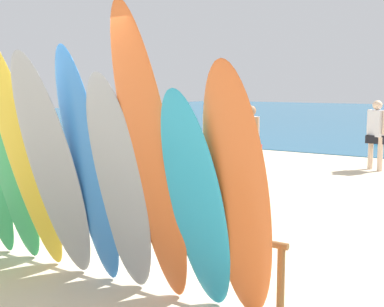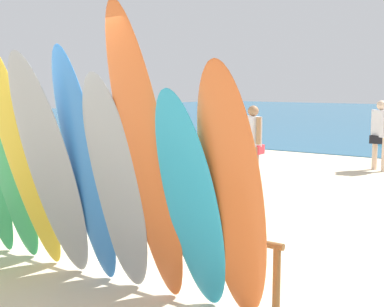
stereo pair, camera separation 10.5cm
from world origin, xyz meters
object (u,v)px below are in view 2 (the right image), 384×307
surfboard_orange_10 (233,197)px  beachgoer_midbeach (253,139)px  surfboard_grey_7 (116,186)px  beachgoer_strolling (380,130)px  surfboard_blue_6 (85,170)px  surfboard_rack (99,219)px  surfboard_green_3 (11,174)px  surfboard_teal_9 (192,205)px  surfboard_yellow_4 (24,160)px  surfboard_grey_5 (51,170)px  surfboard_orange_8 (146,161)px  beachgoer_near_rack (219,135)px

surfboard_orange_10 → beachgoer_midbeach: 6.41m
surfboard_grey_7 → beachgoer_strolling: surfboard_grey_7 is taller
surfboard_blue_6 → surfboard_orange_10: 1.59m
surfboard_rack → surfboard_green_3: surfboard_green_3 is taller
surfboard_teal_9 → beachgoer_strolling: 8.90m
beachgoer_midbeach → surfboard_yellow_4: bearing=-49.1°
surfboard_grey_7 → surfboard_teal_9: 0.86m
surfboard_grey_5 → surfboard_teal_9: 1.60m
surfboard_yellow_4 → beachgoer_midbeach: (-0.52, 5.88, -0.31)m
surfboard_grey_5 → surfboard_orange_8: 1.17m
surfboard_rack → beachgoer_strolling: (0.75, 8.30, 0.42)m
surfboard_rack → surfboard_orange_10: surfboard_orange_10 is taller
beachgoer_strolling → surfboard_orange_10: bearing=132.8°
beachgoer_midbeach → surfboard_grey_5: bearing=-45.1°
surfboard_yellow_4 → surfboard_blue_6: size_ratio=1.06×
surfboard_green_3 → surfboard_orange_8: surfboard_orange_8 is taller
surfboard_rack → beachgoer_midbeach: 5.29m
surfboard_green_3 → surfboard_blue_6: surfboard_blue_6 is taller
beachgoer_strolling → surfboard_green_3: bearing=114.7°
surfboard_grey_7 → surfboard_orange_10: surfboard_orange_10 is taller
surfboard_grey_5 → beachgoer_midbeach: size_ratio=1.54×
surfboard_blue_6 → beachgoer_midbeach: 5.92m
surfboard_orange_10 → beachgoer_midbeach: size_ratio=1.43×
surfboard_grey_5 → beachgoer_strolling: (0.71, 8.98, -0.22)m
surfboard_teal_9 → beachgoer_near_rack: surfboard_teal_9 is taller
surfboard_rack → beachgoer_midbeach: size_ratio=2.83×
surfboard_blue_6 → beachgoer_near_rack: 6.35m
beachgoer_midbeach → beachgoer_strolling: bearing=98.1°
surfboard_grey_5 → surfboard_grey_7: (0.73, 0.13, -0.10)m
surfboard_grey_5 → surfboard_blue_6: 0.38m
surfboard_green_3 → surfboard_orange_10: size_ratio=0.92×
surfboard_grey_5 → surfboard_grey_7: size_ratio=1.12×
surfboard_yellow_4 → surfboard_teal_9: size_ratio=1.24×
beachgoer_strolling → beachgoer_near_rack: beachgoer_strolling is taller
surfboard_yellow_4 → surfboard_grey_5: (0.41, -0.00, -0.07)m
beachgoer_near_rack → surfboard_blue_6: bearing=-118.2°
surfboard_grey_7 → beachgoer_strolling: size_ratio=1.33×
surfboard_grey_5 → beachgoer_midbeach: 5.96m
surfboard_yellow_4 → surfboard_grey_5: bearing=-5.8°
surfboard_grey_7 → surfboard_orange_10: bearing=0.3°
surfboard_yellow_4 → surfboard_orange_10: bearing=-1.6°
surfboard_blue_6 → surfboard_teal_9: (1.22, 0.01, -0.19)m
surfboard_blue_6 → surfboard_grey_7: (0.37, 0.02, -0.12)m
surfboard_green_3 → surfboard_grey_7: surfboard_grey_7 is taller
surfboard_orange_8 → surfboard_blue_6: bearing=-178.5°
surfboard_green_3 → surfboard_yellow_4: surfboard_yellow_4 is taller
surfboard_yellow_4 → beachgoer_near_rack: size_ratio=1.62×
surfboard_grey_7 → beachgoer_near_rack: surfboard_grey_7 is taller
surfboard_blue_6 → beachgoer_strolling: size_ratio=1.49×
beachgoer_strolling → beachgoer_midbeach: beachgoer_strolling is taller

